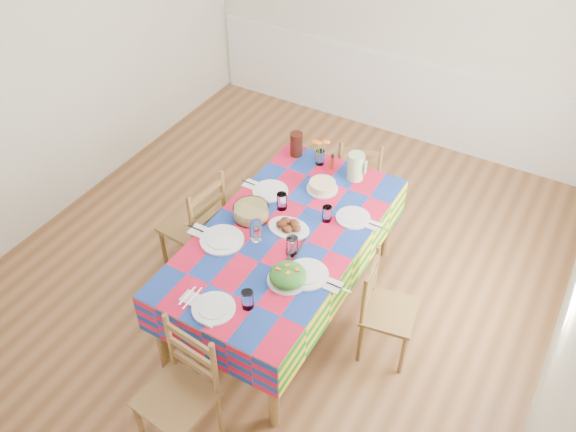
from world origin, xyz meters
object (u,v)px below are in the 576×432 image
at_px(green_pitcher, 356,167).
at_px(tea_pitcher, 296,144).
at_px(meat_platter, 289,226).
at_px(chair_far, 358,177).
at_px(chair_left, 197,226).
at_px(chair_right, 384,310).
at_px(dining_table, 285,242).
at_px(chair_near, 181,394).

xyz_separation_m(green_pitcher, tea_pitcher, (-0.58, 0.05, -0.01)).
bearing_deg(meat_platter, tea_pitcher, 115.91).
height_order(meat_platter, chair_far, chair_far).
height_order(chair_left, chair_right, chair_left).
bearing_deg(chair_far, dining_table, 67.83).
xyz_separation_m(chair_near, chair_right, (0.84, 1.32, -0.05)).
xyz_separation_m(dining_table, tea_pitcher, (-0.41, 0.91, 0.20)).
bearing_deg(tea_pitcher, chair_near, -79.49).
height_order(tea_pitcher, chair_near, tea_pitcher).
relative_size(dining_table, tea_pitcher, 9.73).
distance_m(dining_table, tea_pitcher, 1.02).
bearing_deg(chair_far, green_pitcher, 86.61).
height_order(meat_platter, chair_left, chair_left).
relative_size(dining_table, chair_far, 2.29).
xyz_separation_m(dining_table, meat_platter, (0.01, 0.05, 0.12)).
distance_m(green_pitcher, chair_far, 0.69).
xyz_separation_m(meat_platter, green_pitcher, (0.16, 0.81, 0.09)).
distance_m(chair_far, chair_right, 1.58).
height_order(chair_near, chair_right, chair_near).
bearing_deg(chair_left, chair_far, 151.85).
bearing_deg(dining_table, tea_pitcher, 114.26).
relative_size(meat_platter, green_pitcher, 1.40).
height_order(chair_far, chair_right, chair_far).
bearing_deg(chair_far, tea_pitcher, 23.28).
bearing_deg(tea_pitcher, chair_far, 44.79).
height_order(green_pitcher, tea_pitcher, green_pitcher).
distance_m(dining_table, chair_far, 1.36).
bearing_deg(green_pitcher, chair_near, -94.30).
bearing_deg(chair_right, dining_table, 79.77).
relative_size(dining_table, chair_near, 2.12).
bearing_deg(meat_platter, dining_table, -97.34).
bearing_deg(dining_table, green_pitcher, 78.88).
bearing_deg(green_pitcher, meat_platter, -101.36).
bearing_deg(green_pitcher, chair_left, -139.35).
height_order(dining_table, green_pitcher, green_pitcher).
distance_m(green_pitcher, chair_left, 1.40).
xyz_separation_m(green_pitcher, chair_far, (-0.15, 0.47, -0.48)).
bearing_deg(green_pitcher, chair_far, 108.11).
bearing_deg(green_pitcher, chair_right, -52.12).
xyz_separation_m(meat_platter, chair_near, (-0.00, -1.38, -0.36)).
xyz_separation_m(green_pitcher, chair_near, (-0.16, -2.19, -0.45)).
bearing_deg(chair_left, chair_right, 94.32).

